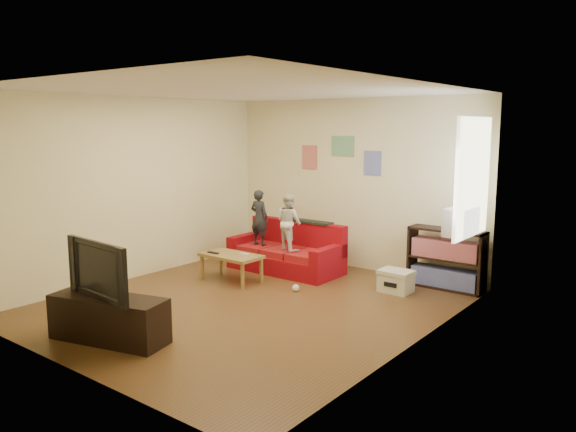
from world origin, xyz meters
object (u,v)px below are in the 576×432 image
Objects in this scene: coffee_table at (231,258)px; sofa at (288,254)px; tv_stand at (109,319)px; child_b at (289,222)px; file_box at (396,281)px; television at (106,268)px; child_a at (259,218)px; bookshelf at (446,262)px.

sofa is at bearing 75.18° from coffee_table.
tv_stand is (0.58, -2.50, -0.11)m from coffee_table.
child_b is 3.40m from tv_stand.
child_b reaches higher than file_box.
file_box is at bearing 69.28° from television.
child_a is 0.60m from child_b.
tv_stand is (-2.06, -4.08, -0.14)m from bookshelf.
child_b reaches higher than television.
television is (0.00, 0.00, 0.55)m from tv_stand.
coffee_table is 2.60m from television.
sofa is at bearing -31.47° from child_b.
television is (0.17, -3.35, -0.02)m from child_b.
bookshelf reaches higher than coffee_table.
coffee_table is 2.57m from tv_stand.
coffee_table is (0.18, -0.85, -0.48)m from child_a.
file_box is (2.36, 0.14, -0.67)m from child_a.
child_a is 0.99m from coffee_table.
child_a is at bearing 87.85° from tv_stand.
bookshelf reaches higher than file_box.
sofa is at bearing 179.21° from file_box.
coffee_table is at bearing 106.97° from television.
child_b is at bearing 96.67° from television.
tv_stand is (0.77, -3.35, -0.58)m from child_a.
child_b is 2.38m from bookshelf.
child_a is 2.95m from bookshelf.
coffee_table reaches higher than file_box.
child_a reaches higher than television.
child_b is at bearing 77.81° from tv_stand.
bookshelf is (2.23, 0.73, -0.44)m from child_b.
child_b is at bearing 63.98° from coffee_table.
tv_stand is at bearing -116.79° from bookshelf.
sofa is 2.04× the size of child_b.
child_b is 1.98× the size of file_box.
file_box is (1.91, -0.03, -0.11)m from sofa.
sofa reaches higher than coffee_table.
child_a is at bearing -165.53° from bookshelf.
coffee_table is at bearing 88.11° from tv_stand.
child_b is (0.15, -0.16, 0.55)m from sofa.
sofa is 1.99× the size of coffee_table.
child_b reaches higher than sofa.
bookshelf is 4.57m from tv_stand.
bookshelf is at bearing 48.18° from tv_stand.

